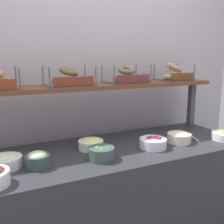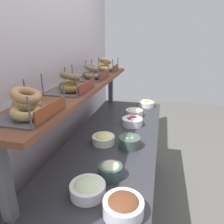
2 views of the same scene
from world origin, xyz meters
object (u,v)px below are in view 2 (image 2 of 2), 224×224
at_px(bowl_scallion_spread, 88,188).
at_px(bagel_basket_poppy, 92,73).
at_px(bowl_veggie_mix, 130,142).
at_px(bagel_basket_everything, 28,106).
at_px(bowl_potato_salad, 134,112).
at_px(bowl_tuna_salad, 111,170).
at_px(bowl_beet_salad, 132,121).
at_px(bowl_fruit_salad, 146,104).
at_px(bowl_chocolate_spread, 123,206).
at_px(bowl_egg_salad, 103,139).
at_px(bagel_basket_sesame, 106,66).
at_px(serving_spoon_near_plate, 131,110).
at_px(bagel_basket_cinnamon_raisin, 71,85).

bearing_deg(bowl_scallion_spread, bagel_basket_poppy, 16.70).
bearing_deg(bagel_basket_poppy, bowl_veggie_mix, -133.31).
xyz_separation_m(bagel_basket_everything, bagel_basket_poppy, (0.97, 0.01, -0.00)).
xyz_separation_m(bowl_potato_salad, bowl_tuna_salad, (-1.04, -0.00, 0.00)).
distance_m(bowl_beet_salad, bowl_fruit_salad, 0.61).
xyz_separation_m(bowl_scallion_spread, bowl_chocolate_spread, (-0.08, -0.20, 0.01)).
height_order(bowl_tuna_salad, bowl_fruit_salad, bowl_tuna_salad).
bearing_deg(bowl_veggie_mix, bagel_basket_everything, 145.04).
xyz_separation_m(bowl_egg_salad, bowl_veggie_mix, (-0.01, -0.21, 0.00)).
xyz_separation_m(bowl_beet_salad, bowl_scallion_spread, (-0.97, 0.09, 0.00)).
height_order(bowl_scallion_spread, bowl_chocolate_spread, bowl_chocolate_spread).
bearing_deg(bagel_basket_everything, bowl_veggie_mix, -34.96).
bearing_deg(bowl_potato_salad, bagel_basket_sesame, 59.74).
relative_size(bowl_tuna_salad, serving_spoon_near_plate, 0.84).
height_order(bowl_potato_salad, bowl_fruit_salad, bowl_potato_salad).
distance_m(bowl_chocolate_spread, bagel_basket_everything, 0.64).
bearing_deg(bowl_chocolate_spread, bowl_egg_salad, 23.35).
xyz_separation_m(bowl_veggie_mix, bagel_basket_sesame, (0.87, 0.42, 0.44)).
bearing_deg(bowl_chocolate_spread, bowl_potato_salad, 5.57).
xyz_separation_m(bowl_scallion_spread, bagel_basket_poppy, (0.94, 0.28, 0.44)).
distance_m(bowl_scallion_spread, bowl_egg_salad, 0.56).
relative_size(bowl_egg_salad, bagel_basket_poppy, 0.53).
bearing_deg(bowl_veggie_mix, bowl_tuna_salad, 172.18).
bearing_deg(bagel_basket_cinnamon_raisin, bagel_basket_everything, -178.96).
bearing_deg(bowl_chocolate_spread, bowl_tuna_salad, 25.96).
bearing_deg(serving_spoon_near_plate, bowl_potato_salad, -162.03).
height_order(bowl_veggie_mix, bagel_basket_sesame, bagel_basket_sesame).
bearing_deg(bowl_scallion_spread, bagel_basket_sesame, 11.43).
bearing_deg(bowl_beet_salad, serving_spoon_near_plate, 9.58).
bearing_deg(bagel_basket_sesame, serving_spoon_near_plate, -96.62).
relative_size(bowl_beet_salad, bowl_chocolate_spread, 1.00).
distance_m(bowl_egg_salad, serving_spoon_near_plate, 0.83).
bearing_deg(bowl_beet_salad, bowl_potato_salad, 3.09).
relative_size(bowl_scallion_spread, bowl_egg_salad, 1.08).
distance_m(bowl_veggie_mix, bagel_basket_sesame, 1.06).
bearing_deg(bowl_fruit_salad, bowl_potato_salad, 165.60).
bearing_deg(serving_spoon_near_plate, bagel_basket_cinnamon_raisin, 161.86).
height_order(bowl_fruit_salad, bagel_basket_everything, bagel_basket_everything).
distance_m(bowl_tuna_salad, bagel_basket_poppy, 0.96).
relative_size(bowl_potato_salad, bowl_tuna_salad, 1.25).
bearing_deg(bowl_fruit_salad, bowl_egg_salad, 166.42).
relative_size(bowl_chocolate_spread, bowl_veggie_mix, 1.18).
bearing_deg(bowl_potato_salad, bagel_basket_everything, 164.26).
relative_size(bowl_scallion_spread, bagel_basket_sesame, 0.71).
height_order(bowl_veggie_mix, bowl_fruit_salad, bowl_veggie_mix).
height_order(bowl_tuna_salad, bagel_basket_poppy, bagel_basket_poppy).
xyz_separation_m(bowl_veggie_mix, bowl_fruit_salad, (1.02, -0.04, -0.01)).
relative_size(bowl_potato_salad, bagel_basket_everything, 0.58).
relative_size(bowl_egg_salad, bagel_basket_everything, 0.57).
height_order(bowl_potato_salad, bagel_basket_everything, bagel_basket_everything).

